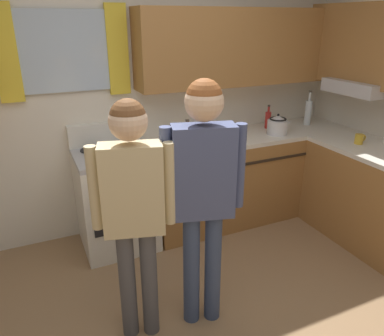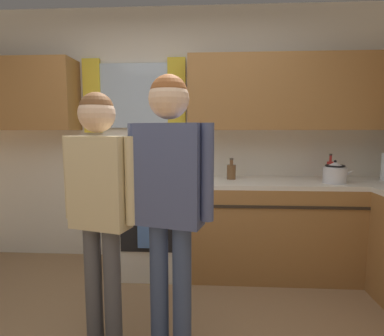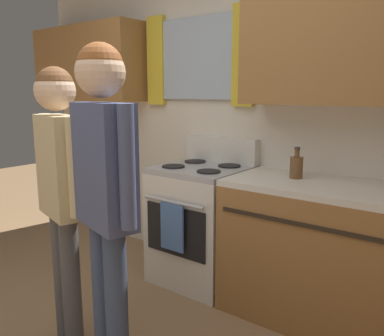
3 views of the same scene
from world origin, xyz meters
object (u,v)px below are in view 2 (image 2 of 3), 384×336
object	(u,v)px
stove_oven	(156,223)
adult_in_plaid	(170,186)
adult_left	(100,192)
bottle_squat_brown	(231,171)
stovetop_kettle	(335,172)
bottle_sauce_red	(330,170)

from	to	relation	value
stove_oven	adult_in_plaid	bearing A→B (deg)	-76.07
adult_left	adult_in_plaid	distance (m)	0.43
bottle_squat_brown	stovetop_kettle	size ratio (longest dim) A/B	0.75
bottle_sauce_red	adult_left	xyz separation A→B (m)	(-1.81, -1.23, 0.00)
bottle_squat_brown	stovetop_kettle	world-z (taller)	stovetop_kettle
adult_left	adult_in_plaid	world-z (taller)	adult_in_plaid
bottle_squat_brown	adult_left	world-z (taller)	adult_left
bottle_sauce_red	adult_in_plaid	xyz separation A→B (m)	(-1.38, -1.28, 0.06)
bottle_squat_brown	stovetop_kettle	bearing A→B (deg)	-10.41
stove_oven	bottle_sauce_red	bearing A→B (deg)	3.33
stovetop_kettle	bottle_squat_brown	bearing A→B (deg)	169.59
stove_oven	bottle_squat_brown	world-z (taller)	bottle_squat_brown
stove_oven	adult_left	xyz separation A→B (m)	(-0.13, -1.13, 0.53)
stovetop_kettle	adult_left	bearing A→B (deg)	-150.30
bottle_squat_brown	adult_in_plaid	distance (m)	1.30
stove_oven	adult_in_plaid	world-z (taller)	adult_in_plaid
stove_oven	bottle_sauce_red	xyz separation A→B (m)	(1.67, 0.10, 0.53)
bottle_sauce_red	bottle_squat_brown	size ratio (longest dim) A/B	1.20
stove_oven	stovetop_kettle	xyz separation A→B (m)	(1.63, -0.13, 0.53)
stovetop_kettle	adult_in_plaid	world-z (taller)	adult_in_plaid
bottle_sauce_red	bottle_squat_brown	xyz separation A→B (m)	(-0.95, -0.06, -0.02)
adult_left	adult_in_plaid	bearing A→B (deg)	-6.86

